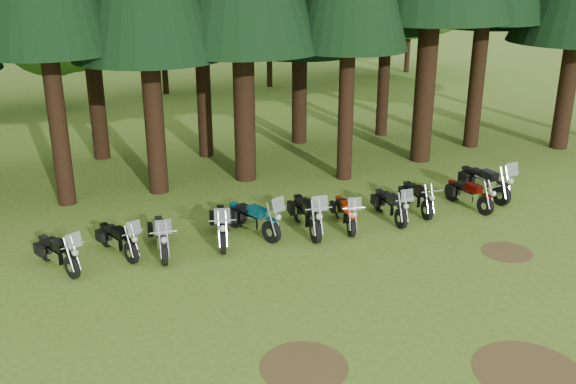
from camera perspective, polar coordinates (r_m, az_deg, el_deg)
name	(u,v)px	position (r m, az deg, el deg)	size (l,w,h in m)	color
ground	(379,292)	(16.13, 8.09, -8.83)	(120.00, 120.00, 0.00)	#466A20
decid_3	(55,23)	(37.22, -20.00, 13.94)	(6.12, 5.95, 7.65)	black
decid_4	(167,19)	(39.42, -10.75, 14.84)	(5.93, 5.76, 7.41)	black
dirt_patch_0	(304,366)	(13.38, 1.44, -15.24)	(1.80, 1.80, 0.01)	#4C3D1E
dirt_patch_1	(507,252)	(19.03, 18.90, -5.07)	(1.40, 1.40, 0.01)	#4C3D1E
dirt_patch_2	(529,372)	(14.07, 20.63, -14.75)	(2.20, 2.20, 0.01)	#4C3D1E
motorcycle_0	(58,254)	(17.94, -19.75, -5.19)	(1.02, 2.05, 1.33)	black
motorcycle_1	(118,240)	(18.30, -14.87, -4.18)	(0.89, 2.04, 1.30)	black
motorcycle_2	(161,237)	(18.12, -11.19, -3.99)	(0.61, 2.25, 1.41)	black
motorcycle_3	(222,226)	(18.56, -5.92, -3.04)	(0.93, 2.29, 1.45)	black
motorcycle_4	(253,220)	(18.95, -3.14, -2.46)	(1.10, 2.27, 1.46)	black
motorcycle_5	(307,215)	(19.15, 1.69, -2.10)	(0.65, 2.47, 1.55)	black
motorcycle_6	(345,214)	(19.56, 5.10, -1.92)	(0.76, 2.09, 1.32)	black
motorcycle_7	(390,206)	(20.29, 9.08, -1.25)	(0.50, 2.14, 1.34)	black
motorcycle_8	(417,198)	(21.13, 11.39, -0.54)	(0.49, 2.13, 0.87)	black
motorcycle_9	(469,195)	(21.82, 15.76, -0.27)	(0.39, 2.10, 0.86)	black
motorcycle_10	(484,183)	(22.88, 17.03, 0.78)	(0.48, 2.49, 1.57)	black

